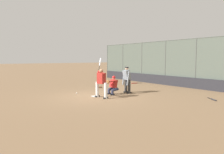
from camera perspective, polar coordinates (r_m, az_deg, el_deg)
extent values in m
plane|color=#846647|center=(12.32, -4.26, -5.05)|extent=(160.00, 160.00, 0.00)
cube|color=white|center=(12.32, -4.26, -5.02)|extent=(0.43, 0.43, 0.01)
cylinder|color=#515651|center=(16.43, 21.03, 3.36)|extent=(0.08, 0.08, 3.55)
cylinder|color=#515651|center=(18.06, 13.75, 3.66)|extent=(0.08, 0.08, 3.55)
cylinder|color=#515651|center=(19.94, 7.76, 3.86)|extent=(0.08, 0.08, 3.55)
cylinder|color=#515651|center=(22.00, 2.84, 4.00)|extent=(0.08, 0.08, 3.55)
cylinder|color=#515651|center=(24.19, -1.21, 4.09)|extent=(0.08, 0.08, 3.55)
cube|color=#515B51|center=(17.21, 17.22, 3.52)|extent=(19.11, 0.01, 3.55)
cylinder|color=#515651|center=(17.26, 17.37, 9.32)|extent=(19.11, 0.06, 0.06)
cube|color=#28282D|center=(17.22, 16.90, -1.15)|extent=(18.73, 0.18, 0.74)
cube|color=slate|center=(19.62, 17.99, -1.37)|extent=(13.38, 1.95, 0.12)
cube|color=slate|center=(19.17, 17.03, -1.01)|extent=(13.38, 0.55, 0.44)
cube|color=#B7BABC|center=(19.14, 17.05, -0.23)|extent=(13.38, 0.24, 0.08)
cube|color=slate|center=(19.59, 18.02, -0.44)|extent=(13.38, 0.55, 0.76)
cube|color=#B7BABC|center=(19.56, 18.05, 0.79)|extent=(13.38, 0.24, 0.08)
cube|color=slate|center=(20.02, 18.96, 0.11)|extent=(13.38, 0.55, 1.08)
cube|color=#B7BABC|center=(19.99, 19.00, 1.76)|extent=(13.38, 0.24, 0.08)
cylinder|color=silver|center=(11.52, -1.65, -3.63)|extent=(0.17, 0.17, 0.84)
cube|color=black|center=(11.58, -1.64, -5.49)|extent=(0.15, 0.29, 0.08)
cylinder|color=silver|center=(12.04, -3.88, -3.26)|extent=(0.17, 0.17, 0.84)
cube|color=black|center=(12.10, -3.87, -5.04)|extent=(0.15, 0.29, 0.08)
cube|color=maroon|center=(11.70, -2.80, -0.33)|extent=(0.49, 0.32, 0.58)
sphere|color=#936B4C|center=(11.67, -2.81, 1.60)|extent=(0.21, 0.21, 0.21)
cylinder|color=maroon|center=(11.70, -2.73, 1.13)|extent=(0.59, 0.13, 0.22)
cylinder|color=maroon|center=(11.91, -3.60, 1.19)|extent=(0.14, 0.17, 0.16)
sphere|color=black|center=(11.92, -3.53, 1.49)|extent=(0.04, 0.04, 0.04)
cylinder|color=black|center=(12.00, -3.41, 2.23)|extent=(0.16, 0.18, 0.31)
cylinder|color=#B7BCC1|center=(12.21, -3.12, 3.94)|extent=(0.26, 0.28, 0.45)
cylinder|color=#2D334C|center=(12.65, 0.09, -4.12)|extent=(0.14, 0.14, 0.29)
cylinder|color=#2D334C|center=(12.73, 0.79, -3.32)|extent=(0.18, 0.44, 0.22)
cube|color=black|center=(12.67, 0.09, -4.58)|extent=(0.11, 0.26, 0.08)
cylinder|color=#2D334C|center=(12.96, -0.84, -3.90)|extent=(0.14, 0.14, 0.29)
cylinder|color=#2D334C|center=(13.04, -0.15, -3.12)|extent=(0.18, 0.44, 0.22)
cube|color=black|center=(12.98, -0.84, -4.35)|extent=(0.11, 0.26, 0.08)
cube|color=maroon|center=(12.86, 0.47, -1.70)|extent=(0.43, 0.35, 0.52)
cube|color=#B21E1E|center=(12.79, -0.05, -1.74)|extent=(0.38, 0.14, 0.43)
sphere|color=beige|center=(12.83, 0.47, -0.26)|extent=(0.19, 0.19, 0.19)
sphere|color=#B21E1E|center=(12.83, 0.47, -0.11)|extent=(0.21, 0.21, 0.21)
cylinder|color=maroon|center=(12.59, 0.01, -1.12)|extent=(0.29, 0.49, 0.15)
ellipsoid|color=brown|center=(12.55, -1.09, -1.28)|extent=(0.30, 0.11, 0.24)
cylinder|color=beige|center=(13.07, -0.14, -1.49)|extent=(0.10, 0.29, 0.41)
cylinder|color=#333333|center=(13.28, 4.50, -2.52)|extent=(0.17, 0.17, 0.83)
cube|color=black|center=(13.33, 4.48, -4.11)|extent=(0.14, 0.29, 0.08)
cylinder|color=#333333|center=(13.59, 3.62, -2.34)|extent=(0.17, 0.17, 0.83)
cube|color=black|center=(13.65, 3.61, -3.90)|extent=(0.14, 0.29, 0.08)
cube|color=gray|center=(13.33, 3.87, 0.56)|extent=(0.49, 0.44, 0.63)
sphere|color=tan|center=(13.31, 3.88, 2.26)|extent=(0.21, 0.21, 0.21)
cylinder|color=black|center=(13.31, 3.88, 2.51)|extent=(0.22, 0.22, 0.07)
cylinder|color=gray|center=(13.10, 4.24, -0.36)|extent=(0.17, 0.24, 0.88)
cylinder|color=gray|center=(13.53, 3.05, -0.18)|extent=(0.12, 0.23, 0.88)
sphere|color=black|center=(18.73, 7.64, -1.54)|extent=(0.04, 0.04, 0.04)
cylinder|color=black|center=(18.66, 7.12, -1.56)|extent=(0.15, 0.36, 0.03)
cylinder|color=maroon|center=(18.49, 5.86, -1.61)|extent=(0.24, 0.51, 0.07)
sphere|color=black|center=(12.79, 23.74, -4.94)|extent=(0.04, 0.04, 0.04)
cylinder|color=black|center=(12.64, 24.10, -5.07)|extent=(0.31, 0.22, 0.03)
cylinder|color=#28282D|center=(12.27, 25.00, -5.39)|extent=(0.45, 0.32, 0.07)
ellipsoid|color=#56331E|center=(15.74, -3.06, -2.66)|extent=(0.31, 0.20, 0.11)
ellipsoid|color=#56331E|center=(15.76, -3.51, -2.67)|extent=(0.11, 0.09, 0.09)
sphere|color=white|center=(13.31, -9.21, -4.19)|extent=(0.07, 0.07, 0.07)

